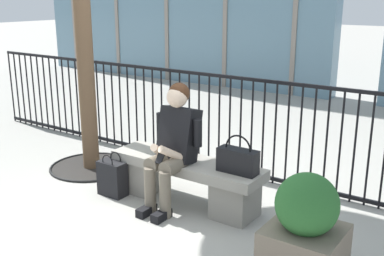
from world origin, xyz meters
TOP-DOWN VIEW (x-y plane):
  - ground_plane at (0.00, 0.00)m, footprint 60.00×60.00m
  - stone_bench at (0.00, 0.00)m, footprint 1.60×0.44m
  - seated_person_with_phone at (-0.06, -0.13)m, footprint 0.52×0.66m
  - handbag_on_bench at (0.58, -0.01)m, footprint 0.37×0.15m
  - shopping_bag at (-0.73, -0.29)m, footprint 0.29×0.17m
  - plaza_railing at (-0.00, 0.95)m, footprint 8.34×0.04m
  - planter at (1.49, -0.67)m, footprint 0.51×0.51m

SIDE VIEW (x-z plane):
  - ground_plane at x=0.00m, z-range 0.00..0.00m
  - shopping_bag at x=-0.73m, z-range -0.04..0.41m
  - stone_bench at x=0.00m, z-range 0.05..0.50m
  - planter at x=1.49m, z-range -0.03..0.82m
  - handbag_on_bench at x=0.58m, z-range 0.39..0.75m
  - plaza_railing at x=0.00m, z-range 0.01..1.15m
  - seated_person_with_phone at x=-0.06m, z-range 0.04..1.26m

